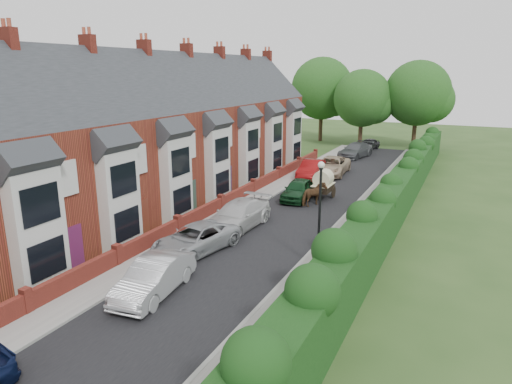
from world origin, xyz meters
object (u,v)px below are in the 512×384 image
at_px(car_green, 298,190).
at_px(car_red, 312,169).
at_px(horse_cart, 323,182).
at_px(lamppost, 320,201).
at_px(car_silver_b, 195,239).
at_px(horse, 314,195).
at_px(car_white, 238,215).
at_px(car_black, 368,144).
at_px(car_silver_a, 154,277).
at_px(car_grey, 355,150).
at_px(car_beige, 331,166).

bearing_deg(car_green, car_red, 97.11).
bearing_deg(horse_cart, car_green, -148.25).
bearing_deg(lamppost, car_red, 109.73).
height_order(car_silver_b, horse, horse).
bearing_deg(car_white, car_black, 90.88).
relative_size(car_silver_a, car_grey, 0.87).
height_order(car_silver_b, car_white, car_white).
relative_size(car_red, car_grey, 0.88).
bearing_deg(car_red, car_green, -82.34).
bearing_deg(car_beige, horse, -83.32).
distance_m(car_silver_b, car_white, 4.26).
height_order(car_beige, horse_cart, horse_cart).
bearing_deg(car_silver_a, car_silver_b, 95.21).
distance_m(car_silver_b, car_beige, 20.74).
distance_m(car_silver_b, car_grey, 29.93).
relative_size(car_silver_b, car_white, 0.93).
height_order(car_white, horse, horse).
relative_size(lamppost, car_red, 1.10).
bearing_deg(car_black, lamppost, -68.68).
bearing_deg(lamppost, horse_cart, 106.36).
distance_m(car_silver_b, car_black, 35.53).
xyz_separation_m(car_green, car_black, (-0.06, 23.85, -0.09)).
distance_m(car_white, car_red, 14.46).
xyz_separation_m(car_grey, horse, (1.80, -19.35, 0.03)).
xyz_separation_m(car_white, car_grey, (0.82, 25.66, -0.02)).
xyz_separation_m(car_black, horse_cart, (1.62, -22.88, 0.58)).
relative_size(car_grey, car_black, 1.39).
distance_m(lamppost, car_silver_a, 8.11).
distance_m(car_green, car_black, 23.85).
height_order(car_black, horse, horse).
bearing_deg(car_beige, horse_cart, -80.88).
bearing_deg(horse, car_beige, -58.08).
bearing_deg(car_grey, car_silver_a, -77.94).
relative_size(car_green, car_red, 0.93).
height_order(car_silver_a, car_red, car_red).
height_order(car_silver_b, car_black, car_silver_b).
xyz_separation_m(car_silver_a, car_black, (0.28, 40.15, -0.11)).
height_order(car_red, car_black, car_red).
bearing_deg(lamppost, car_green, 114.94).
bearing_deg(car_silver_b, car_black, 98.94).
bearing_deg(car_red, car_white, -92.17).
bearing_deg(car_beige, car_black, 86.35).
xyz_separation_m(car_green, car_red, (-1.39, 7.05, 0.03)).
height_order(car_grey, horse, horse).
xyz_separation_m(car_silver_b, car_black, (1.25, 35.51, -0.06)).
height_order(lamppost, horse_cart, lamppost).
xyz_separation_m(lamppost, car_red, (-6.39, 17.80, -2.53)).
bearing_deg(horse_cart, car_silver_b, -102.81).
xyz_separation_m(car_silver_b, car_grey, (1.07, 29.91, 0.07)).
bearing_deg(car_white, car_silver_b, -90.71).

